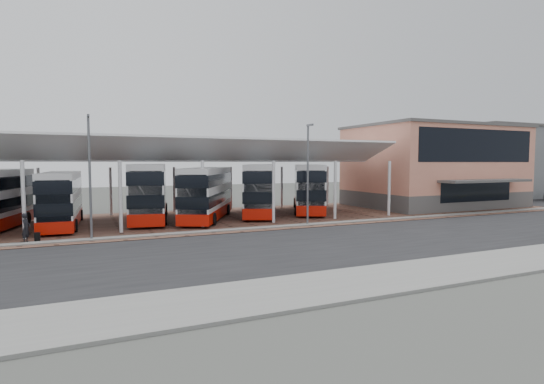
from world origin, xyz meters
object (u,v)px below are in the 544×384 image
object	(u,v)px
bus_1	(61,200)
bus_2	(149,192)
bus_4	(260,190)
bus_5	(308,188)
pedestrian	(26,228)
terminal	(434,166)
bus_3	(207,194)

from	to	relation	value
bus_1	bus_2	bearing A→B (deg)	13.81
bus_2	bus_4	world-z (taller)	bus_2
bus_5	pedestrian	bearing A→B (deg)	-135.89
bus_1	bus_4	size ratio (longest dim) A/B	0.89
terminal	bus_5	size ratio (longest dim) A/B	1.59
bus_2	pedestrian	xyz separation A→B (m)	(-8.59, -7.87, -1.49)
bus_1	bus_2	world-z (taller)	bus_2
terminal	bus_1	size ratio (longest dim) A/B	1.77
bus_1	bus_5	bearing A→B (deg)	6.13
bus_4	bus_5	distance (m)	5.49
bus_5	pedestrian	size ratio (longest dim) A/B	6.22
bus_2	terminal	bearing A→B (deg)	9.39
bus_2	bus_5	size ratio (longest dim) A/B	1.05
bus_2	pedestrian	distance (m)	11.74
bus_3	pedestrian	world-z (taller)	bus_3
bus_2	bus_4	xyz separation A→B (m)	(10.30, -0.35, -0.03)
bus_4	pedestrian	xyz separation A→B (m)	(-18.89, -7.52, -1.46)
bus_3	pedestrian	bearing A→B (deg)	-128.41
bus_1	bus_3	world-z (taller)	bus_3
bus_1	bus_2	size ratio (longest dim) A/B	0.86
bus_1	pedestrian	world-z (taller)	bus_1
bus_5	bus_2	bearing A→B (deg)	-153.94
terminal	bus_3	distance (m)	27.61
bus_4	pedestrian	world-z (taller)	bus_4
terminal	bus_4	bearing A→B (deg)	179.09
bus_1	bus_4	xyz separation A→B (m)	(17.13, 0.94, 0.27)
terminal	pedestrian	bearing A→B (deg)	-170.02
bus_4	pedestrian	distance (m)	20.39
bus_3	bus_4	distance (m)	5.85
terminal	bus_1	bearing A→B (deg)	-179.14
terminal	bus_5	world-z (taller)	terminal
bus_2	bus_4	bearing A→B (deg)	8.69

